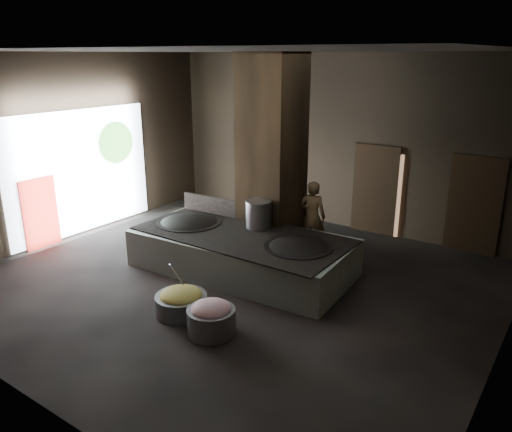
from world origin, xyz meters
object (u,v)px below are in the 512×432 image
Objects in this scene: wok_right at (298,250)px; cook at (312,217)px; wok_left at (189,225)px; meat_basin at (211,321)px; hearth_platform at (242,253)px; stock_pot at (259,214)px; veg_basin at (181,304)px.

wok_right is 0.79× the size of cook.
wok_left is 1.80× the size of meat_basin.
hearth_platform is at bearing 55.28° from cook.
stock_pot is at bearing 158.96° from wok_right.
cook is 1.83× the size of veg_basin.
hearth_platform reaches higher than meat_basin.
cook is (0.69, 1.82, 0.45)m from hearth_platform.
meat_basin is (2.55, -2.31, -0.53)m from wok_left.
meat_basin is (0.41, -4.18, -0.63)m from cook.
wok_left is at bearing -177.95° from wok_right.
wok_left is 2.72m from veg_basin.
meat_basin is (1.05, -2.91, -0.91)m from stock_pot.
cook reaches higher than wok_left.
hearth_platform is 3.41× the size of wok_right.
meat_basin is at bearing -95.94° from wok_right.
stock_pot reaches higher than hearth_platform.
cook is at bearing 63.45° from stock_pot.
veg_basin is (-0.48, -3.95, -0.68)m from cook.
wok_right reaches higher than hearth_platform.
hearth_platform is 1.40m from wok_right.
wok_right is at bearing 84.06° from meat_basin.
stock_pot reaches higher than veg_basin.
meat_basin is (-0.25, -2.41, -0.53)m from wok_right.
cook is (2.14, 1.87, 0.10)m from wok_left.
wok_left is 3.48m from meat_basin.
hearth_platform is 2.70× the size of cook.
wok_right is (2.80, 0.10, 0.00)m from wok_left.
cook is at bearing 83.13° from veg_basin.
veg_basin is (-1.14, -2.18, -0.58)m from wok_right.
cook reaches higher than meat_basin.
hearth_platform is 0.91m from stock_pot.
hearth_platform is at bearing 115.03° from meat_basin.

